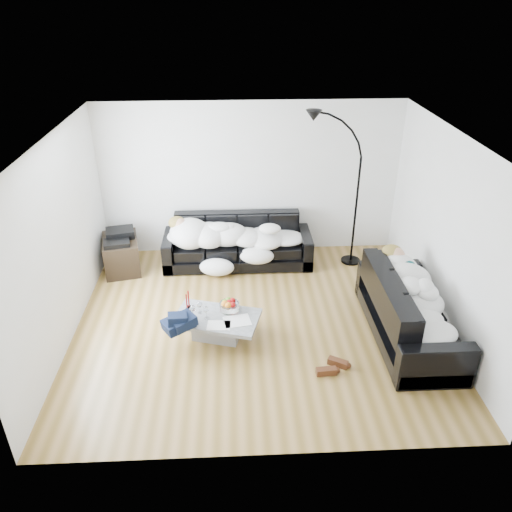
{
  "coord_description": "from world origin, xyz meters",
  "views": [
    {
      "loc": [
        -0.3,
        -5.7,
        4.17
      ],
      "look_at": [
        0.0,
        0.3,
        0.9
      ],
      "focal_mm": 35.0,
      "sensor_mm": 36.0,
      "label": 1
    }
  ],
  "objects_px": {
    "sleeper_right": "(413,295)",
    "wine_glass_a": "(200,307)",
    "coffee_table": "(217,327)",
    "wine_glass_c": "(206,313)",
    "av_cabinet": "(122,254)",
    "sofa_right": "(410,308)",
    "floor_lamp": "(357,200)",
    "candle_right": "(189,299)",
    "sofa_back": "(238,242)",
    "stereo": "(119,236)",
    "sleeper_back": "(237,231)",
    "wine_glass_b": "(193,311)",
    "fruit_bowl": "(229,304)",
    "candle_left": "(187,302)",
    "shoes": "(332,367)"
  },
  "relations": [
    {
      "from": "wine_glass_c",
      "to": "stereo",
      "type": "bearing_deg",
      "value": 127.17
    },
    {
      "from": "sofa_right",
      "to": "candle_right",
      "type": "bearing_deg",
      "value": 83.62
    },
    {
      "from": "floor_lamp",
      "to": "sleeper_right",
      "type": "bearing_deg",
      "value": -71.35
    },
    {
      "from": "wine_glass_a",
      "to": "av_cabinet",
      "type": "height_order",
      "value": "av_cabinet"
    },
    {
      "from": "sleeper_right",
      "to": "fruit_bowl",
      "type": "relative_size",
      "value": 6.88
    },
    {
      "from": "candle_right",
      "to": "shoes",
      "type": "relative_size",
      "value": 0.62
    },
    {
      "from": "sofa_back",
      "to": "coffee_table",
      "type": "height_order",
      "value": "sofa_back"
    },
    {
      "from": "sleeper_right",
      "to": "wine_glass_a",
      "type": "xyz_separation_m",
      "value": [
        -2.77,
        0.19,
        -0.23
      ]
    },
    {
      "from": "wine_glass_a",
      "to": "candle_left",
      "type": "height_order",
      "value": "candle_left"
    },
    {
      "from": "candle_left",
      "to": "candle_right",
      "type": "relative_size",
      "value": 0.95
    },
    {
      "from": "sleeper_back",
      "to": "sofa_back",
      "type": "bearing_deg",
      "value": 90.0
    },
    {
      "from": "sleeper_back",
      "to": "sleeper_right",
      "type": "bearing_deg",
      "value": -42.63
    },
    {
      "from": "wine_glass_b",
      "to": "floor_lamp",
      "type": "height_order",
      "value": "floor_lamp"
    },
    {
      "from": "wine_glass_a",
      "to": "wine_glass_b",
      "type": "bearing_deg",
      "value": -135.21
    },
    {
      "from": "sofa_right",
      "to": "sleeper_back",
      "type": "height_order",
      "value": "sofa_right"
    },
    {
      "from": "sleeper_back",
      "to": "candle_right",
      "type": "xyz_separation_m",
      "value": [
        -0.69,
        -1.73,
        -0.18
      ]
    },
    {
      "from": "fruit_bowl",
      "to": "coffee_table",
      "type": "bearing_deg",
      "value": -137.84
    },
    {
      "from": "shoes",
      "to": "av_cabinet",
      "type": "relative_size",
      "value": 0.53
    },
    {
      "from": "sleeper_right",
      "to": "av_cabinet",
      "type": "xyz_separation_m",
      "value": [
        -4.15,
        2.0,
        -0.37
      ]
    },
    {
      "from": "wine_glass_a",
      "to": "candle_right",
      "type": "relative_size",
      "value": 0.68
    },
    {
      "from": "candle_right",
      "to": "floor_lamp",
      "type": "relative_size",
      "value": 0.12
    },
    {
      "from": "sleeper_right",
      "to": "wine_glass_b",
      "type": "xyz_separation_m",
      "value": [
        -2.86,
        0.1,
        -0.24
      ]
    },
    {
      "from": "sleeper_right",
      "to": "floor_lamp",
      "type": "bearing_deg",
      "value": 8.49
    },
    {
      "from": "sofa_back",
      "to": "shoes",
      "type": "distance_m",
      "value": 3.0
    },
    {
      "from": "sofa_back",
      "to": "candle_right",
      "type": "bearing_deg",
      "value": -111.17
    },
    {
      "from": "coffee_table",
      "to": "wine_glass_c",
      "type": "bearing_deg",
      "value": -165.05
    },
    {
      "from": "coffee_table",
      "to": "sofa_back",
      "type": "bearing_deg",
      "value": 81.15
    },
    {
      "from": "sleeper_back",
      "to": "stereo",
      "type": "height_order",
      "value": "sleeper_back"
    },
    {
      "from": "sofa_back",
      "to": "stereo",
      "type": "bearing_deg",
      "value": -176.64
    },
    {
      "from": "wine_glass_b",
      "to": "fruit_bowl",
      "type": "bearing_deg",
      "value": 16.84
    },
    {
      "from": "coffee_table",
      "to": "shoes",
      "type": "bearing_deg",
      "value": -27.64
    },
    {
      "from": "sofa_right",
      "to": "shoes",
      "type": "distance_m",
      "value": 1.36
    },
    {
      "from": "wine_glass_b",
      "to": "floor_lamp",
      "type": "relative_size",
      "value": 0.08
    },
    {
      "from": "shoes",
      "to": "sofa_back",
      "type": "bearing_deg",
      "value": 119.26
    },
    {
      "from": "wine_glass_a",
      "to": "sleeper_back",
      "type": "bearing_deg",
      "value": 74.03
    },
    {
      "from": "sofa_right",
      "to": "wine_glass_c",
      "type": "distance_m",
      "value": 2.68
    },
    {
      "from": "wine_glass_c",
      "to": "fruit_bowl",
      "type": "bearing_deg",
      "value": 32.33
    },
    {
      "from": "coffee_table",
      "to": "stereo",
      "type": "height_order",
      "value": "stereo"
    },
    {
      "from": "wine_glass_c",
      "to": "floor_lamp",
      "type": "bearing_deg",
      "value": 40.2
    },
    {
      "from": "sofa_back",
      "to": "stereo",
      "type": "xyz_separation_m",
      "value": [
        -1.92,
        -0.11,
        0.21
      ]
    },
    {
      "from": "wine_glass_c",
      "to": "floor_lamp",
      "type": "height_order",
      "value": "floor_lamp"
    },
    {
      "from": "coffee_table",
      "to": "shoes",
      "type": "distance_m",
      "value": 1.61
    },
    {
      "from": "wine_glass_b",
      "to": "shoes",
      "type": "height_order",
      "value": "wine_glass_b"
    },
    {
      "from": "sleeper_right",
      "to": "fruit_bowl",
      "type": "height_order",
      "value": "sleeper_right"
    },
    {
      "from": "wine_glass_c",
      "to": "candle_right",
      "type": "distance_m",
      "value": 0.37
    },
    {
      "from": "sofa_back",
      "to": "floor_lamp",
      "type": "bearing_deg",
      "value": -1.43
    },
    {
      "from": "sofa_back",
      "to": "floor_lamp",
      "type": "height_order",
      "value": "floor_lamp"
    },
    {
      "from": "sleeper_back",
      "to": "wine_glass_c",
      "type": "bearing_deg",
      "value": -102.47
    },
    {
      "from": "candle_left",
      "to": "coffee_table",
      "type": "bearing_deg",
      "value": -23.69
    },
    {
      "from": "sleeper_back",
      "to": "sleeper_right",
      "type": "distance_m",
      "value": 3.04
    }
  ]
}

